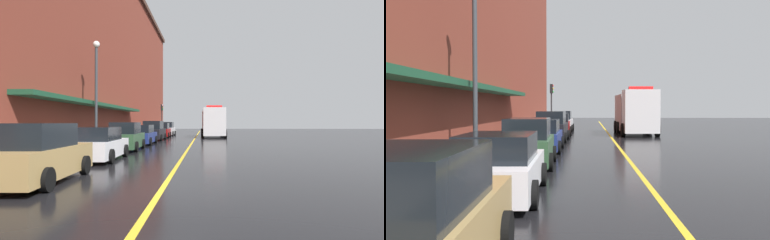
% 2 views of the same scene
% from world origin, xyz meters
% --- Properties ---
extents(ground_plane, '(112.00, 112.00, 0.00)m').
position_xyz_m(ground_plane, '(0.00, 25.00, 0.00)').
color(ground_plane, black).
extents(sidewalk_left, '(2.40, 70.00, 0.15)m').
position_xyz_m(sidewalk_left, '(-6.20, 25.00, 0.07)').
color(sidewalk_left, gray).
rests_on(sidewalk_left, ground).
extents(lane_center_stripe, '(0.16, 70.00, 0.01)m').
position_xyz_m(lane_center_stripe, '(0.00, 25.00, 0.00)').
color(lane_center_stripe, gold).
rests_on(lane_center_stripe, ground).
extents(parked_car_0, '(2.19, 4.62, 1.75)m').
position_xyz_m(parked_car_0, '(-3.86, 0.65, 0.82)').
color(parked_car_0, '#A5844C').
rests_on(parked_car_0, ground).
extents(parked_car_1, '(2.20, 4.62, 1.56)m').
position_xyz_m(parked_car_1, '(-3.87, 6.24, 0.74)').
color(parked_car_1, silver).
rests_on(parked_car_1, ground).
extents(parked_car_2, '(2.06, 4.26, 1.79)m').
position_xyz_m(parked_car_2, '(-3.91, 11.64, 0.83)').
color(parked_car_2, '#2D5133').
rests_on(parked_car_2, ground).
extents(parked_car_3, '(2.03, 4.74, 1.58)m').
position_xyz_m(parked_car_3, '(-3.96, 17.03, 0.75)').
color(parked_car_3, navy).
rests_on(parked_car_3, ground).
extents(parked_car_4, '(2.16, 4.31, 1.92)m').
position_xyz_m(parked_car_4, '(-3.99, 23.20, 0.89)').
color(parked_car_4, black).
rests_on(parked_car_4, ground).
extents(parked_car_5, '(2.09, 4.75, 1.71)m').
position_xyz_m(parked_car_5, '(-3.96, 28.93, 0.80)').
color(parked_car_5, maroon).
rests_on(parked_car_5, ground).
extents(parked_car_6, '(2.17, 4.18, 1.83)m').
position_xyz_m(parked_car_6, '(-4.03, 34.28, 0.85)').
color(parked_car_6, silver).
rests_on(parked_car_6, ground).
extents(box_truck, '(3.00, 8.13, 3.67)m').
position_xyz_m(box_truck, '(2.08, 30.23, 1.75)').
color(box_truck, silver).
rests_on(box_truck, ground).
extents(parking_meter_0, '(0.14, 0.18, 1.33)m').
position_xyz_m(parking_meter_0, '(-5.35, 17.82, 1.06)').
color(parking_meter_0, '#4C4C51').
rests_on(parking_meter_0, sidewalk_left).
extents(parking_meter_2, '(0.14, 0.18, 1.33)m').
position_xyz_m(parking_meter_2, '(-5.35, 25.44, 1.06)').
color(parking_meter_2, '#4C4C51').
rests_on(parking_meter_2, sidewalk_left).
extents(street_lamp_left, '(0.44, 0.44, 6.94)m').
position_xyz_m(street_lamp_left, '(-5.95, 11.92, 4.40)').
color(street_lamp_left, '#33383D').
rests_on(street_lamp_left, sidewalk_left).
extents(traffic_light_near, '(0.38, 0.36, 4.30)m').
position_xyz_m(traffic_light_near, '(-5.29, 38.76, 3.16)').
color(traffic_light_near, '#232326').
rests_on(traffic_light_near, sidewalk_left).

